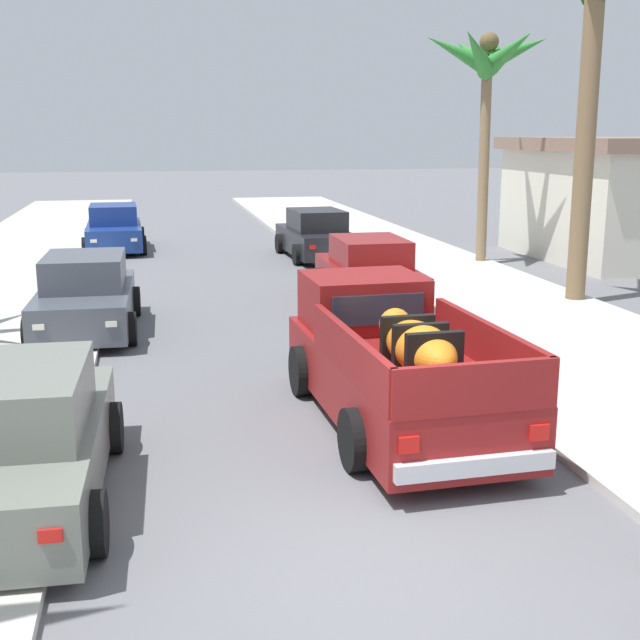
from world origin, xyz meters
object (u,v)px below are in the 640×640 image
(car_right_near, at_px, (316,236))
(car_left_far, at_px, (369,273))
(car_left_mid, at_px, (114,229))
(palm_tree_right_mid, at_px, (599,15))
(palm_tree_left_fore, at_px, (487,67))
(pickup_truck, at_px, (392,363))
(car_right_mid, at_px, (15,442))
(car_left_near, at_px, (86,296))

(car_right_near, bearing_deg, car_left_far, -91.41)
(car_left_mid, bearing_deg, palm_tree_right_mid, -45.63)
(palm_tree_left_fore, bearing_deg, palm_tree_right_mid, -89.56)
(pickup_truck, relative_size, car_right_mid, 1.23)
(car_right_mid, height_order, palm_tree_left_fore, palm_tree_left_fore)
(palm_tree_right_mid, bearing_deg, pickup_truck, -134.22)
(car_left_mid, relative_size, palm_tree_left_fore, 0.63)
(pickup_truck, relative_size, car_right_near, 1.22)
(car_left_mid, xyz_separation_m, car_right_mid, (-0.28, -19.71, 0.00))
(palm_tree_left_fore, relative_size, palm_tree_right_mid, 0.83)
(car_left_near, relative_size, car_right_near, 0.99)
(car_left_far, height_order, palm_tree_left_fore, palm_tree_left_fore)
(car_right_near, bearing_deg, palm_tree_left_fore, -26.47)
(car_left_near, xyz_separation_m, car_right_near, (6.45, 8.70, 0.00))
(car_right_near, xyz_separation_m, palm_tree_left_fore, (4.58, -2.28, 5.02))
(pickup_truck, height_order, car_right_near, pickup_truck)
(car_right_mid, relative_size, palm_tree_left_fore, 0.63)
(car_left_near, xyz_separation_m, palm_tree_right_mid, (11.08, 0.52, 5.68))
(car_left_near, relative_size, car_left_far, 1.00)
(car_left_far, bearing_deg, pickup_truck, -102.73)
(pickup_truck, bearing_deg, car_right_near, 82.61)
(car_right_near, bearing_deg, car_left_mid, 154.49)
(palm_tree_left_fore, distance_m, palm_tree_right_mid, 5.94)
(car_right_near, relative_size, car_left_far, 1.01)
(pickup_truck, distance_m, palm_tree_left_fore, 15.05)
(car_left_mid, xyz_separation_m, palm_tree_right_mid, (10.97, -11.21, 5.68))
(car_left_near, bearing_deg, car_right_mid, -91.20)
(palm_tree_left_fore, bearing_deg, car_left_mid, 154.09)
(car_left_mid, bearing_deg, car_left_far, -58.73)
(car_left_mid, bearing_deg, pickup_truck, -76.20)
(car_left_mid, bearing_deg, palm_tree_left_fore, -25.91)
(car_right_near, distance_m, car_left_mid, 7.03)
(car_right_near, xyz_separation_m, car_left_far, (-0.18, -7.13, 0.00))
(car_left_far, distance_m, palm_tree_right_mid, 7.51)
(car_right_near, height_order, car_right_mid, same)
(car_right_near, relative_size, car_right_mid, 1.01)
(pickup_truck, bearing_deg, car_right_mid, -159.43)
(car_left_far, distance_m, palm_tree_left_fore, 8.45)
(car_left_near, distance_m, car_left_mid, 11.73)
(car_left_far, bearing_deg, car_right_mid, -124.01)
(palm_tree_left_fore, bearing_deg, car_right_mid, -127.87)
(car_left_near, xyz_separation_m, palm_tree_left_fore, (11.03, 6.42, 5.02))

